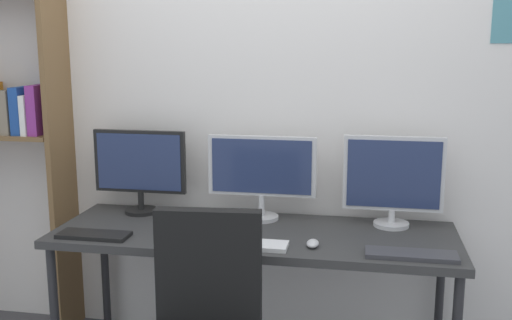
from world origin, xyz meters
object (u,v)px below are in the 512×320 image
at_px(keyboard_right, 411,255).
at_px(computer_mouse, 313,243).
at_px(desk, 254,241).
at_px(keyboard_left, 94,235).
at_px(monitor_left, 140,167).
at_px(keyboard_center, 245,244).
at_px(monitor_right, 393,179).
at_px(laptop_closed, 221,228).
at_px(monitor_center, 262,171).

distance_m(keyboard_right, computer_mouse, 0.44).
height_order(desk, keyboard_left, keyboard_left).
distance_m(desk, keyboard_right, 0.78).
bearing_deg(monitor_left, keyboard_right, -17.39).
xyz_separation_m(monitor_left, keyboard_center, (0.67, -0.44, -0.25)).
height_order(monitor_right, keyboard_right, monitor_right).
xyz_separation_m(desk, keyboard_left, (-0.74, -0.23, 0.06)).
relative_size(desk, monitor_right, 3.98).
bearing_deg(computer_mouse, keyboard_left, -177.21).
bearing_deg(keyboard_left, monitor_left, 81.01).
relative_size(keyboard_center, laptop_closed, 1.23).
height_order(keyboard_center, laptop_closed, laptop_closed).
bearing_deg(monitor_right, monitor_left, -180.00).
xyz_separation_m(desk, laptop_closed, (-0.16, -0.02, 0.07)).
distance_m(desk, computer_mouse, 0.36).
xyz_separation_m(monitor_left, monitor_right, (1.34, 0.00, -0.01)).
height_order(keyboard_left, keyboard_right, same).
relative_size(desk, keyboard_center, 5.04).
distance_m(monitor_left, laptop_closed, 0.61).
bearing_deg(monitor_left, monitor_center, 0.00).
bearing_deg(keyboard_left, desk, 17.24).
relative_size(monitor_left, keyboard_right, 1.29).
xyz_separation_m(monitor_center, keyboard_right, (0.74, -0.44, -0.25)).
distance_m(desk, monitor_right, 0.77).
distance_m(monitor_center, monitor_right, 0.67).
bearing_deg(monitor_center, keyboard_right, -30.83).
xyz_separation_m(keyboard_left, laptop_closed, (0.58, 0.21, 0.00)).
bearing_deg(desk, keyboard_center, -90.00).
xyz_separation_m(monitor_center, keyboard_center, (0.00, -0.44, -0.25)).
distance_m(keyboard_left, computer_mouse, 1.05).
height_order(keyboard_left, computer_mouse, computer_mouse).
xyz_separation_m(desk, keyboard_right, (0.74, -0.23, 0.06)).
xyz_separation_m(keyboard_center, laptop_closed, (-0.16, 0.21, 0.00)).
bearing_deg(laptop_closed, computer_mouse, -20.54).
height_order(keyboard_left, keyboard_center, same).
height_order(keyboard_left, laptop_closed, laptop_closed).
bearing_deg(keyboard_left, monitor_right, 17.39).
bearing_deg(monitor_center, keyboard_left, -149.17).
bearing_deg(computer_mouse, laptop_closed, 161.01).
bearing_deg(keyboard_right, monitor_left, 162.61).
height_order(computer_mouse, laptop_closed, computer_mouse).
relative_size(monitor_right, keyboard_right, 1.26).
height_order(monitor_center, laptop_closed, monitor_center).
relative_size(monitor_center, computer_mouse, 5.92).
distance_m(monitor_right, keyboard_center, 0.84).
bearing_deg(computer_mouse, monitor_center, 128.08).
distance_m(monitor_center, keyboard_center, 0.51).
bearing_deg(desk, computer_mouse, -30.27).
bearing_deg(keyboard_left, keyboard_right, 0.00).
bearing_deg(desk, keyboard_left, -162.76).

